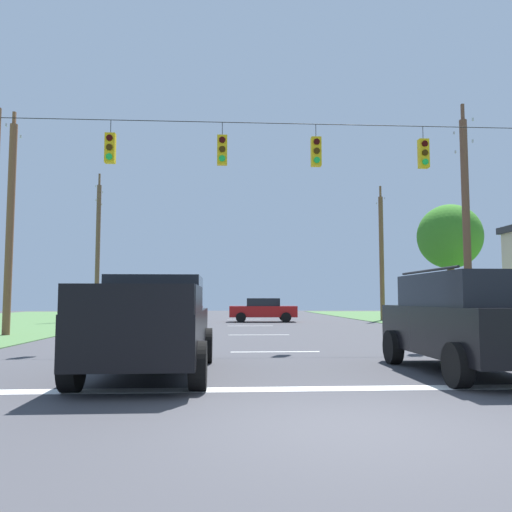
% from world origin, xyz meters
% --- Properties ---
extents(ground_plane, '(120.00, 120.00, 0.00)m').
position_xyz_m(ground_plane, '(0.00, 0.00, 0.00)').
color(ground_plane, '#3D3D42').
extents(stop_bar_stripe, '(15.28, 0.45, 0.01)m').
position_xyz_m(stop_bar_stripe, '(0.00, 2.50, 0.00)').
color(stop_bar_stripe, white).
rests_on(stop_bar_stripe, ground).
extents(lane_dash_0, '(2.50, 0.15, 0.01)m').
position_xyz_m(lane_dash_0, '(0.00, 8.50, 0.00)').
color(lane_dash_0, white).
rests_on(lane_dash_0, ground).
extents(lane_dash_1, '(2.50, 0.15, 0.01)m').
position_xyz_m(lane_dash_1, '(0.00, 15.40, 0.00)').
color(lane_dash_1, white).
rests_on(lane_dash_1, ground).
extents(lane_dash_2, '(2.50, 0.15, 0.01)m').
position_xyz_m(lane_dash_2, '(0.00, 22.59, 0.00)').
color(lane_dash_2, white).
rests_on(lane_dash_2, ground).
extents(lane_dash_3, '(2.50, 0.15, 0.01)m').
position_xyz_m(lane_dash_3, '(0.00, 32.06, 0.00)').
color(lane_dash_3, white).
rests_on(lane_dash_3, ground).
extents(overhead_signal_span, '(17.44, 0.31, 7.44)m').
position_xyz_m(overhead_signal_span, '(-0.01, 10.16, 4.21)').
color(overhead_signal_span, brown).
rests_on(overhead_signal_span, ground).
extents(pickup_truck, '(2.28, 5.40, 1.95)m').
position_xyz_m(pickup_truck, '(-2.85, 4.36, 0.97)').
color(pickup_truck, black).
rests_on(pickup_truck, ground).
extents(suv_black, '(2.23, 4.81, 2.05)m').
position_xyz_m(suv_black, '(3.41, 4.00, 1.06)').
color(suv_black, black).
rests_on(suv_black, ground).
extents(distant_car_crossing_white, '(4.33, 2.08, 1.52)m').
position_xyz_m(distant_car_crossing_white, '(8.22, 15.09, 0.79)').
color(distant_car_crossing_white, silver).
rests_on(distant_car_crossing_white, ground).
extents(distant_car_oncoming, '(4.37, 2.16, 1.52)m').
position_xyz_m(distant_car_oncoming, '(1.07, 27.47, 0.79)').
color(distant_car_oncoming, maroon).
rests_on(distant_car_oncoming, ground).
extents(utility_pole_mid_right, '(0.32, 1.87, 9.96)m').
position_xyz_m(utility_pole_mid_right, '(8.90, 15.32, 4.86)').
color(utility_pole_mid_right, brown).
rests_on(utility_pole_mid_right, ground).
extents(utility_pole_far_right, '(0.31, 1.95, 9.32)m').
position_xyz_m(utility_pole_far_right, '(9.38, 28.92, 4.43)').
color(utility_pole_far_right, brown).
rests_on(utility_pole_far_right, ground).
extents(utility_pole_mid_left, '(0.31, 1.57, 9.25)m').
position_xyz_m(utility_pole_mid_left, '(-10.21, 15.52, 4.49)').
color(utility_pole_mid_left, brown).
rests_on(utility_pole_mid_left, ground).
extents(utility_pole_far_left, '(0.30, 1.99, 9.97)m').
position_xyz_m(utility_pole_far_left, '(-9.94, 29.16, 4.88)').
color(utility_pole_far_left, brown).
rests_on(utility_pole_far_left, ground).
extents(tree_roadside_right, '(3.58, 3.58, 6.80)m').
position_xyz_m(tree_roadside_right, '(11.23, 22.19, 4.95)').
color(tree_roadside_right, brown).
rests_on(tree_roadside_right, ground).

